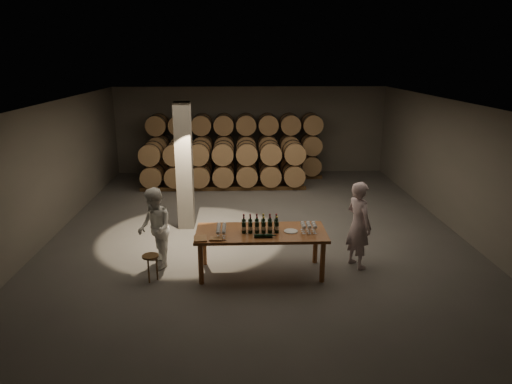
{
  "coord_description": "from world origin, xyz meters",
  "views": [
    {
      "loc": [
        -0.4,
        -10.98,
        4.25
      ],
      "look_at": [
        -0.03,
        -0.41,
        1.1
      ],
      "focal_mm": 32.0,
      "sensor_mm": 36.0,
      "label": 1
    }
  ],
  "objects_px": {
    "person_woman": "(155,229)",
    "plate": "(291,231)",
    "stool": "(151,260)",
    "person_man": "(359,225)",
    "notebook_near": "(216,239)",
    "bottle_cluster": "(260,226)",
    "tasting_table": "(261,236)"
  },
  "relations": [
    {
      "from": "bottle_cluster",
      "to": "person_woman",
      "type": "relative_size",
      "value": 0.43
    },
    {
      "from": "person_man",
      "to": "notebook_near",
      "type": "bearing_deg",
      "value": 76.61
    },
    {
      "from": "stool",
      "to": "person_woman",
      "type": "height_order",
      "value": "person_woman"
    },
    {
      "from": "notebook_near",
      "to": "stool",
      "type": "relative_size",
      "value": 0.44
    },
    {
      "from": "plate",
      "to": "stool",
      "type": "xyz_separation_m",
      "value": [
        -2.76,
        -0.24,
        -0.47
      ]
    },
    {
      "from": "plate",
      "to": "bottle_cluster",
      "type": "bearing_deg",
      "value": 177.6
    },
    {
      "from": "person_woman",
      "to": "plate",
      "type": "bearing_deg",
      "value": 60.35
    },
    {
      "from": "bottle_cluster",
      "to": "plate",
      "type": "relative_size",
      "value": 2.67
    },
    {
      "from": "stool",
      "to": "tasting_table",
      "type": "bearing_deg",
      "value": 7.04
    },
    {
      "from": "plate",
      "to": "person_woman",
      "type": "bearing_deg",
      "value": 172.08
    },
    {
      "from": "plate",
      "to": "stool",
      "type": "bearing_deg",
      "value": -175.0
    },
    {
      "from": "notebook_near",
      "to": "stool",
      "type": "bearing_deg",
      "value": 179.68
    },
    {
      "from": "stool",
      "to": "notebook_near",
      "type": "bearing_deg",
      "value": -5.13
    },
    {
      "from": "person_man",
      "to": "person_woman",
      "type": "height_order",
      "value": "person_man"
    },
    {
      "from": "tasting_table",
      "to": "plate",
      "type": "xyz_separation_m",
      "value": [
        0.59,
        -0.03,
        0.11
      ]
    },
    {
      "from": "notebook_near",
      "to": "person_man",
      "type": "height_order",
      "value": "person_man"
    },
    {
      "from": "bottle_cluster",
      "to": "notebook_near",
      "type": "bearing_deg",
      "value": -155.93
    },
    {
      "from": "tasting_table",
      "to": "stool",
      "type": "height_order",
      "value": "tasting_table"
    },
    {
      "from": "tasting_table",
      "to": "person_woman",
      "type": "relative_size",
      "value": 1.52
    },
    {
      "from": "tasting_table",
      "to": "notebook_near",
      "type": "height_order",
      "value": "notebook_near"
    },
    {
      "from": "tasting_table",
      "to": "person_woman",
      "type": "xyz_separation_m",
      "value": [
        -2.17,
        0.36,
        0.06
      ]
    },
    {
      "from": "plate",
      "to": "person_man",
      "type": "relative_size",
      "value": 0.15
    },
    {
      "from": "notebook_near",
      "to": "stool",
      "type": "height_order",
      "value": "notebook_near"
    },
    {
      "from": "person_man",
      "to": "tasting_table",
      "type": "bearing_deg",
      "value": 71.25
    },
    {
      "from": "plate",
      "to": "notebook_near",
      "type": "height_order",
      "value": "notebook_near"
    },
    {
      "from": "stool",
      "to": "person_man",
      "type": "height_order",
      "value": "person_man"
    },
    {
      "from": "notebook_near",
      "to": "person_man",
      "type": "relative_size",
      "value": 0.13
    },
    {
      "from": "person_woman",
      "to": "person_man",
      "type": "bearing_deg",
      "value": 66.69
    },
    {
      "from": "plate",
      "to": "notebook_near",
      "type": "relative_size",
      "value": 1.15
    },
    {
      "from": "person_man",
      "to": "plate",
      "type": "bearing_deg",
      "value": 75.07
    },
    {
      "from": "tasting_table",
      "to": "bottle_cluster",
      "type": "bearing_deg",
      "value": -176.9
    },
    {
      "from": "tasting_table",
      "to": "stool",
      "type": "xyz_separation_m",
      "value": [
        -2.17,
        -0.27,
        -0.35
      ]
    }
  ]
}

